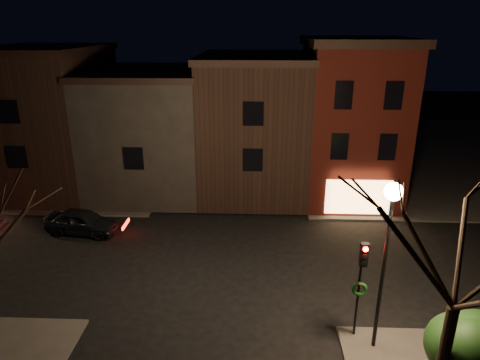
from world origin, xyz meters
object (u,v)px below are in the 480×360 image
Objects in this scene: street_lamp_near at (389,223)px; parked_car_a at (83,222)px; traffic_signal at (361,275)px; bare_tree_right at (469,232)px.

street_lamp_near reaches higher than parked_car_a.
street_lamp_near is at bearing -39.37° from traffic_signal.
bare_tree_right reaches higher than street_lamp_near.
bare_tree_right is 2.02× the size of parked_car_a.
street_lamp_near is 2.98m from bare_tree_right.
bare_tree_right is (1.90, -2.99, 3.34)m from traffic_signal.
bare_tree_right is at bearing -117.66° from parked_car_a.
traffic_signal is at bearing 122.41° from bare_tree_right.
parked_car_a is (-15.73, 11.27, -5.43)m from bare_tree_right.
bare_tree_right is 20.10m from parked_car_a.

